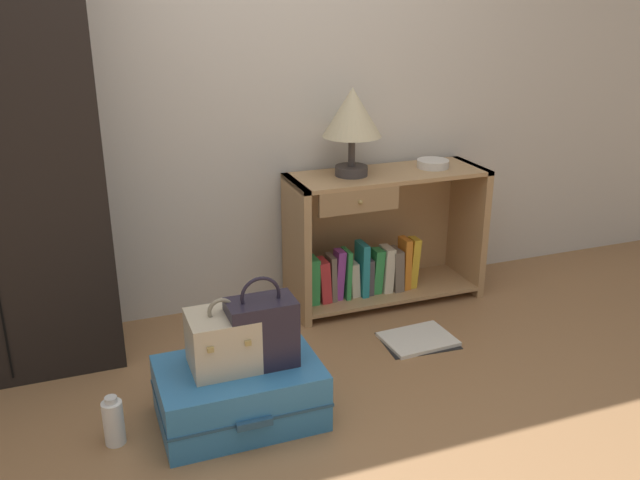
{
  "coord_description": "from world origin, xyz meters",
  "views": [
    {
      "loc": [
        -0.76,
        -1.94,
        1.68
      ],
      "look_at": [
        0.3,
        0.87,
        0.55
      ],
      "focal_mm": 38.59,
      "sensor_mm": 36.0,
      "label": 1
    }
  ],
  "objects_px": {
    "table_lamp": "(352,116)",
    "train_case": "(223,341)",
    "bowl": "(433,164)",
    "handbag": "(262,331)",
    "open_book_on_floor": "(418,339)",
    "bookshelf": "(378,241)",
    "suitcase_large": "(240,393)",
    "bottle": "(114,422)"
  },
  "relations": [
    {
      "from": "train_case",
      "to": "table_lamp",
      "type": "bearing_deg",
      "value": 42.7
    },
    {
      "from": "suitcase_large",
      "to": "open_book_on_floor",
      "type": "distance_m",
      "value": 1.05
    },
    {
      "from": "bookshelf",
      "to": "suitcase_large",
      "type": "distance_m",
      "value": 1.33
    },
    {
      "from": "bowl",
      "to": "suitcase_large",
      "type": "distance_m",
      "value": 1.69
    },
    {
      "from": "train_case",
      "to": "handbag",
      "type": "xyz_separation_m",
      "value": [
        0.15,
        -0.03,
        0.03
      ]
    },
    {
      "from": "suitcase_large",
      "to": "bottle",
      "type": "distance_m",
      "value": 0.5
    },
    {
      "from": "bottle",
      "to": "open_book_on_floor",
      "type": "bearing_deg",
      "value": 11.53
    },
    {
      "from": "handbag",
      "to": "open_book_on_floor",
      "type": "distance_m",
      "value": 1.03
    },
    {
      "from": "bookshelf",
      "to": "train_case",
      "type": "distance_m",
      "value": 1.34
    },
    {
      "from": "bookshelf",
      "to": "handbag",
      "type": "distance_m",
      "value": 1.25
    },
    {
      "from": "bowl",
      "to": "handbag",
      "type": "xyz_separation_m",
      "value": [
        -1.22,
        -0.85,
        -0.37
      ]
    },
    {
      "from": "table_lamp",
      "to": "handbag",
      "type": "relative_size",
      "value": 1.2
    },
    {
      "from": "open_book_on_floor",
      "to": "bookshelf",
      "type": "bearing_deg",
      "value": 88.28
    },
    {
      "from": "suitcase_large",
      "to": "train_case",
      "type": "height_order",
      "value": "train_case"
    },
    {
      "from": "handbag",
      "to": "open_book_on_floor",
      "type": "xyz_separation_m",
      "value": [
        0.89,
        0.33,
        -0.38
      ]
    },
    {
      "from": "handbag",
      "to": "bookshelf",
      "type": "bearing_deg",
      "value": 43.34
    },
    {
      "from": "bookshelf",
      "to": "table_lamp",
      "type": "xyz_separation_m",
      "value": [
        -0.17,
        0.0,
        0.7
      ]
    },
    {
      "from": "table_lamp",
      "to": "bowl",
      "type": "xyz_separation_m",
      "value": [
        0.48,
        -0.01,
        -0.29
      ]
    },
    {
      "from": "table_lamp",
      "to": "bowl",
      "type": "relative_size",
      "value": 2.61
    },
    {
      "from": "table_lamp",
      "to": "train_case",
      "type": "distance_m",
      "value": 1.4
    },
    {
      "from": "bowl",
      "to": "bookshelf",
      "type": "bearing_deg",
      "value": 178.66
    },
    {
      "from": "table_lamp",
      "to": "bottle",
      "type": "distance_m",
      "value": 1.84
    },
    {
      "from": "bottle",
      "to": "open_book_on_floor",
      "type": "xyz_separation_m",
      "value": [
        1.49,
        0.3,
        -0.09
      ]
    },
    {
      "from": "bookshelf",
      "to": "train_case",
      "type": "relative_size",
      "value": 3.61
    },
    {
      "from": "bowl",
      "to": "suitcase_large",
      "type": "height_order",
      "value": "bowl"
    },
    {
      "from": "bottle",
      "to": "bookshelf",
      "type": "bearing_deg",
      "value": 28.88
    },
    {
      "from": "suitcase_large",
      "to": "train_case",
      "type": "xyz_separation_m",
      "value": [
        -0.05,
        0.02,
        0.24
      ]
    },
    {
      "from": "bowl",
      "to": "handbag",
      "type": "relative_size",
      "value": 0.46
    },
    {
      "from": "train_case",
      "to": "handbag",
      "type": "distance_m",
      "value": 0.16
    },
    {
      "from": "bowl",
      "to": "train_case",
      "type": "xyz_separation_m",
      "value": [
        -1.37,
        -0.82,
        -0.4
      ]
    },
    {
      "from": "bookshelf",
      "to": "open_book_on_floor",
      "type": "height_order",
      "value": "bookshelf"
    },
    {
      "from": "table_lamp",
      "to": "train_case",
      "type": "relative_size",
      "value": 1.52
    },
    {
      "from": "table_lamp",
      "to": "bottle",
      "type": "xyz_separation_m",
      "value": [
        -1.34,
        -0.83,
        -0.95
      ]
    },
    {
      "from": "suitcase_large",
      "to": "table_lamp",
      "type": "bearing_deg",
      "value": 45.21
    },
    {
      "from": "open_book_on_floor",
      "to": "bottle",
      "type": "bearing_deg",
      "value": -168.47
    },
    {
      "from": "train_case",
      "to": "handbag",
      "type": "relative_size",
      "value": 0.79
    },
    {
      "from": "suitcase_large",
      "to": "bottle",
      "type": "relative_size",
      "value": 3.17
    },
    {
      "from": "bookshelf",
      "to": "open_book_on_floor",
      "type": "distance_m",
      "value": 0.62
    },
    {
      "from": "handbag",
      "to": "open_book_on_floor",
      "type": "relative_size",
      "value": 1.01
    },
    {
      "from": "bookshelf",
      "to": "bowl",
      "type": "relative_size",
      "value": 6.2
    },
    {
      "from": "bottle",
      "to": "table_lamp",
      "type": "bearing_deg",
      "value": 31.83
    },
    {
      "from": "suitcase_large",
      "to": "handbag",
      "type": "distance_m",
      "value": 0.28
    }
  ]
}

